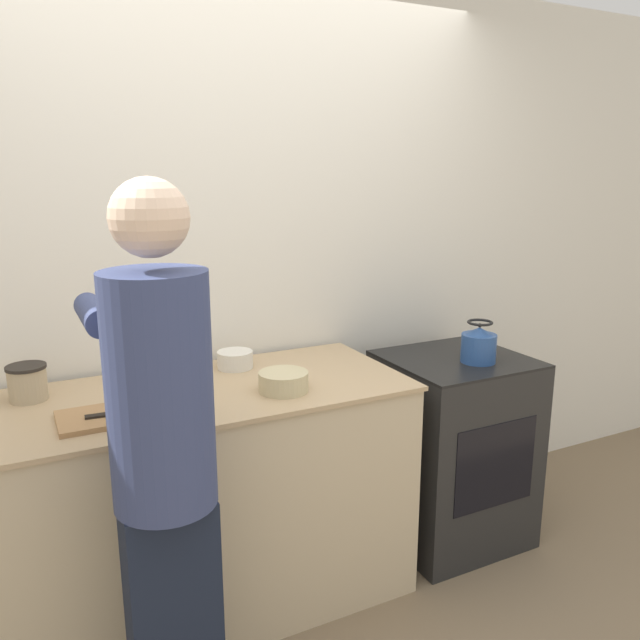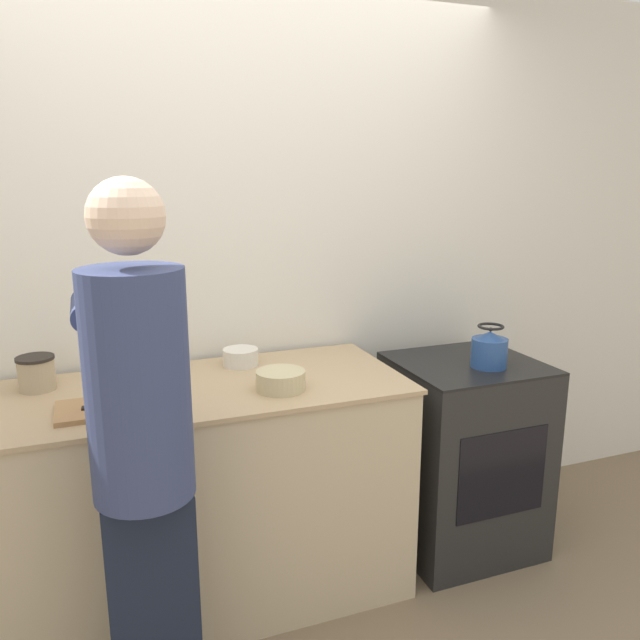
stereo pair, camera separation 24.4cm
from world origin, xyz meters
name	(u,v)px [view 1 (the left image)]	position (x,y,z in m)	size (l,w,h in m)	color
ground_plane	(303,632)	(0.00, 0.00, 0.00)	(12.00, 12.00, 0.00)	#7A664C
wall_back	(228,273)	(0.00, 0.76, 1.30)	(8.00, 0.05, 2.60)	silver
counter	(183,504)	(-0.36, 0.35, 0.46)	(1.80, 0.72, 0.92)	#C6B28E
oven	(452,448)	(0.93, 0.29, 0.45)	(0.63, 0.59, 0.90)	black
person	(163,454)	(-0.53, -0.22, 0.95)	(0.33, 0.57, 1.73)	black
cutting_board	(118,414)	(-0.59, 0.21, 0.93)	(0.39, 0.22, 0.02)	#A87A4C
knife	(113,414)	(-0.61, 0.20, 0.94)	(0.19, 0.05, 0.01)	silver
kettle	(479,345)	(0.97, 0.20, 0.98)	(0.16, 0.16, 0.19)	#284C8C
bowl_prep	(235,360)	(-0.05, 0.56, 0.96)	(0.15, 0.15, 0.07)	silver
bowl_mixing	(284,381)	(0.02, 0.20, 0.96)	(0.19, 0.19, 0.08)	#C6B789
canister_jar	(27,383)	(-0.85, 0.53, 0.99)	(0.14, 0.14, 0.13)	tan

